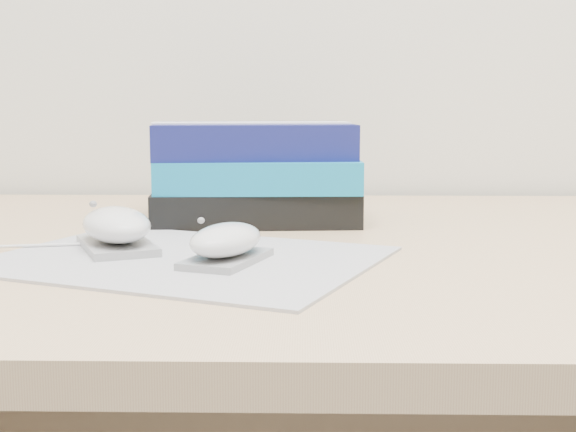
{
  "coord_description": "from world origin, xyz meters",
  "views": [
    {
      "loc": [
        -0.07,
        0.75,
        0.88
      ],
      "look_at": [
        -0.09,
        1.48,
        0.77
      ],
      "focal_mm": 50.0,
      "sensor_mm": 36.0,
      "label": 1
    }
  ],
  "objects_px": {
    "mouse_rear": "(117,228)",
    "pouch": "(260,183)",
    "desk": "(364,427)",
    "book_stack": "(255,172)",
    "mouse_front": "(226,243)"
  },
  "relations": [
    {
      "from": "mouse_rear",
      "to": "pouch",
      "type": "height_order",
      "value": "pouch"
    },
    {
      "from": "desk",
      "to": "book_stack",
      "type": "distance_m",
      "value": 0.33
    },
    {
      "from": "desk",
      "to": "mouse_front",
      "type": "xyz_separation_m",
      "value": [
        -0.14,
        -0.2,
        0.25
      ]
    },
    {
      "from": "mouse_front",
      "to": "pouch",
      "type": "bearing_deg",
      "value": 86.2
    },
    {
      "from": "desk",
      "to": "mouse_rear",
      "type": "height_order",
      "value": "mouse_rear"
    },
    {
      "from": "mouse_front",
      "to": "pouch",
      "type": "distance_m",
      "value": 0.25
    },
    {
      "from": "desk",
      "to": "mouse_rear",
      "type": "distance_m",
      "value": 0.39
    },
    {
      "from": "pouch",
      "to": "desk",
      "type": "bearing_deg",
      "value": -21.06
    },
    {
      "from": "mouse_front",
      "to": "desk",
      "type": "bearing_deg",
      "value": 54.8
    },
    {
      "from": "mouse_front",
      "to": "book_stack",
      "type": "height_order",
      "value": "book_stack"
    },
    {
      "from": "mouse_front",
      "to": "mouse_rear",
      "type": "bearing_deg",
      "value": 150.95
    },
    {
      "from": "mouse_rear",
      "to": "book_stack",
      "type": "distance_m",
      "value": 0.25
    },
    {
      "from": "desk",
      "to": "pouch",
      "type": "bearing_deg",
      "value": 158.94
    },
    {
      "from": "desk",
      "to": "book_stack",
      "type": "xyz_separation_m",
      "value": [
        -0.13,
        0.09,
        0.29
      ]
    },
    {
      "from": "mouse_rear",
      "to": "mouse_front",
      "type": "xyz_separation_m",
      "value": [
        0.11,
        -0.06,
        -0.0
      ]
    }
  ]
}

